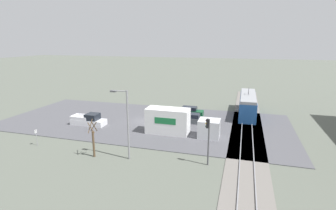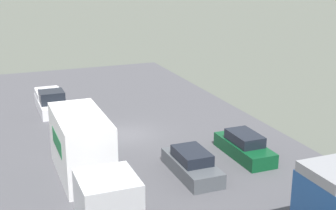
{
  "view_description": "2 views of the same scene",
  "coord_description": "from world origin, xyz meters",
  "px_view_note": "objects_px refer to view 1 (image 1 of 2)",
  "views": [
    {
      "loc": [
        37.3,
        14.93,
        12.62
      ],
      "look_at": [
        -0.24,
        3.91,
        2.96
      ],
      "focal_mm": 28.0,
      "sensor_mm": 36.0,
      "label": 1
    },
    {
      "loc": [
        8.5,
        29.07,
        11.35
      ],
      "look_at": [
        -1.29,
        4.35,
        3.28
      ],
      "focal_mm": 50.0,
      "sensor_mm": 36.0,
      "label": 2
    }
  ],
  "objects_px": {
    "box_truck": "(177,123)",
    "street_tree": "(93,140)",
    "light_rail_tram": "(248,105)",
    "sedan_car_1": "(189,112)",
    "sedan_car_0": "(192,119)",
    "no_parking_sign": "(36,136)",
    "traffic_light_pole": "(208,135)",
    "pickup_truck": "(89,120)",
    "street_lamp_near_crossing": "(126,120)"
  },
  "relations": [
    {
      "from": "box_truck",
      "to": "sedan_car_0",
      "type": "bearing_deg",
      "value": 171.45
    },
    {
      "from": "traffic_light_pole",
      "to": "street_lamp_near_crossing",
      "type": "xyz_separation_m",
      "value": [
        0.96,
        -8.6,
        1.19
      ]
    },
    {
      "from": "light_rail_tram",
      "to": "sedan_car_0",
      "type": "distance_m",
      "value": 11.25
    },
    {
      "from": "sedan_car_1",
      "to": "street_tree",
      "type": "height_order",
      "value": "street_tree"
    },
    {
      "from": "box_truck",
      "to": "traffic_light_pole",
      "type": "height_order",
      "value": "traffic_light_pole"
    },
    {
      "from": "box_truck",
      "to": "no_parking_sign",
      "type": "bearing_deg",
      "value": -60.97
    },
    {
      "from": "traffic_light_pole",
      "to": "street_tree",
      "type": "height_order",
      "value": "traffic_light_pole"
    },
    {
      "from": "no_parking_sign",
      "to": "box_truck",
      "type": "bearing_deg",
      "value": 119.03
    },
    {
      "from": "light_rail_tram",
      "to": "sedan_car_1",
      "type": "xyz_separation_m",
      "value": [
        3.38,
        -9.56,
        -1.09
      ]
    },
    {
      "from": "box_truck",
      "to": "street_tree",
      "type": "bearing_deg",
      "value": -36.81
    },
    {
      "from": "pickup_truck",
      "to": "light_rail_tram",
      "type": "bearing_deg",
      "value": 119.23
    },
    {
      "from": "box_truck",
      "to": "sedan_car_1",
      "type": "height_order",
      "value": "box_truck"
    },
    {
      "from": "sedan_car_1",
      "to": "street_lamp_near_crossing",
      "type": "height_order",
      "value": "street_lamp_near_crossing"
    },
    {
      "from": "street_tree",
      "to": "street_lamp_near_crossing",
      "type": "bearing_deg",
      "value": 98.83
    },
    {
      "from": "light_rail_tram",
      "to": "sedan_car_1",
      "type": "distance_m",
      "value": 10.2
    },
    {
      "from": "light_rail_tram",
      "to": "sedan_car_0",
      "type": "relative_size",
      "value": 2.59
    },
    {
      "from": "sedan_car_0",
      "to": "street_lamp_near_crossing",
      "type": "xyz_separation_m",
      "value": [
        14.59,
        -4.22,
        3.77
      ]
    },
    {
      "from": "street_lamp_near_crossing",
      "to": "no_parking_sign",
      "type": "xyz_separation_m",
      "value": [
        -0.26,
        -12.28,
        -3.18
      ]
    },
    {
      "from": "box_truck",
      "to": "no_parking_sign",
      "type": "relative_size",
      "value": 4.92
    },
    {
      "from": "sedan_car_0",
      "to": "street_lamp_near_crossing",
      "type": "relative_size",
      "value": 0.61
    },
    {
      "from": "light_rail_tram",
      "to": "no_parking_sign",
      "type": "bearing_deg",
      "value": -48.85
    },
    {
      "from": "pickup_truck",
      "to": "box_truck",
      "type": "bearing_deg",
      "value": 89.58
    },
    {
      "from": "box_truck",
      "to": "sedan_car_0",
      "type": "relative_size",
      "value": 2.16
    },
    {
      "from": "sedan_car_1",
      "to": "street_tree",
      "type": "distance_m",
      "value": 20.42
    },
    {
      "from": "box_truck",
      "to": "traffic_light_pole",
      "type": "relative_size",
      "value": 2.02
    },
    {
      "from": "light_rail_tram",
      "to": "street_tree",
      "type": "height_order",
      "value": "light_rail_tram"
    },
    {
      "from": "light_rail_tram",
      "to": "box_truck",
      "type": "xyz_separation_m",
      "value": [
        13.06,
        -9.24,
        -0.09
      ]
    },
    {
      "from": "box_truck",
      "to": "sedan_car_0",
      "type": "height_order",
      "value": "box_truck"
    },
    {
      "from": "street_lamp_near_crossing",
      "to": "pickup_truck",
      "type": "bearing_deg",
      "value": -130.58
    },
    {
      "from": "sedan_car_1",
      "to": "sedan_car_0",
      "type": "bearing_deg",
      "value": 16.23
    },
    {
      "from": "no_parking_sign",
      "to": "sedan_car_1",
      "type": "bearing_deg",
      "value": 140.17
    },
    {
      "from": "box_truck",
      "to": "no_parking_sign",
      "type": "height_order",
      "value": "box_truck"
    },
    {
      "from": "pickup_truck",
      "to": "street_tree",
      "type": "bearing_deg",
      "value": 35.22
    },
    {
      "from": "sedan_car_0",
      "to": "light_rail_tram",
      "type": "bearing_deg",
      "value": -48.54
    },
    {
      "from": "box_truck",
      "to": "sedan_car_1",
      "type": "distance_m",
      "value": 9.74
    },
    {
      "from": "pickup_truck",
      "to": "no_parking_sign",
      "type": "height_order",
      "value": "no_parking_sign"
    },
    {
      "from": "box_truck",
      "to": "street_lamp_near_crossing",
      "type": "height_order",
      "value": "street_lamp_near_crossing"
    },
    {
      "from": "pickup_truck",
      "to": "sedan_car_1",
      "type": "distance_m",
      "value": 16.64
    },
    {
      "from": "light_rail_tram",
      "to": "box_truck",
      "type": "distance_m",
      "value": 16.0
    },
    {
      "from": "light_rail_tram",
      "to": "sedan_car_1",
      "type": "height_order",
      "value": "light_rail_tram"
    },
    {
      "from": "light_rail_tram",
      "to": "traffic_light_pole",
      "type": "relative_size",
      "value": 2.41
    },
    {
      "from": "box_truck",
      "to": "pickup_truck",
      "type": "distance_m",
      "value": 13.96
    },
    {
      "from": "sedan_car_0",
      "to": "street_tree",
      "type": "bearing_deg",
      "value": 152.27
    },
    {
      "from": "pickup_truck",
      "to": "street_tree",
      "type": "distance_m",
      "value": 11.84
    },
    {
      "from": "sedan_car_0",
      "to": "traffic_light_pole",
      "type": "bearing_deg",
      "value": -162.19
    },
    {
      "from": "light_rail_tram",
      "to": "pickup_truck",
      "type": "bearing_deg",
      "value": -60.77
    },
    {
      "from": "light_rail_tram",
      "to": "traffic_light_pole",
      "type": "bearing_deg",
      "value": -10.79
    },
    {
      "from": "sedan_car_1",
      "to": "traffic_light_pole",
      "type": "bearing_deg",
      "value": 17.46
    },
    {
      "from": "light_rail_tram",
      "to": "box_truck",
      "type": "bearing_deg",
      "value": -35.27
    },
    {
      "from": "light_rail_tram",
      "to": "street_lamp_near_crossing",
      "type": "relative_size",
      "value": 1.58
    }
  ]
}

